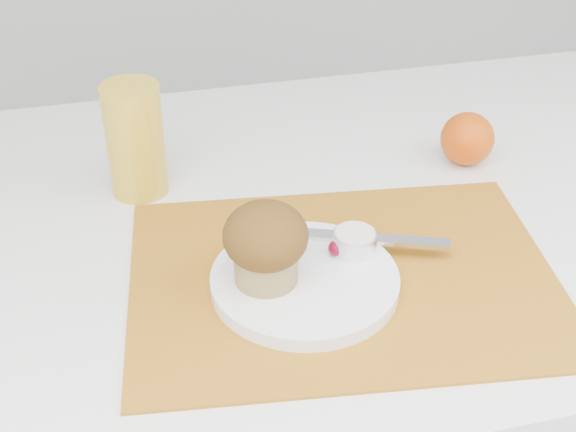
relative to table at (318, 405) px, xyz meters
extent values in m
cube|color=white|center=(0.00, 0.00, 0.00)|extent=(1.20, 0.80, 0.75)
cube|color=#AC6917|center=(-0.02, -0.15, 0.38)|extent=(0.53, 0.42, 0.00)
cylinder|color=white|center=(-0.07, -0.16, 0.39)|extent=(0.26, 0.26, 0.02)
cylinder|color=silver|center=(0.00, -0.12, 0.41)|extent=(0.06, 0.06, 0.02)
cylinder|color=white|center=(0.00, -0.12, 0.42)|extent=(0.05, 0.05, 0.01)
ellipsoid|color=#570208|center=(-0.06, -0.10, 0.40)|extent=(0.02, 0.02, 0.02)
ellipsoid|color=#500215|center=(-0.02, -0.13, 0.41)|extent=(0.02, 0.02, 0.02)
cube|color=silver|center=(0.01, -0.11, 0.40)|extent=(0.22, 0.10, 0.01)
sphere|color=#D74D07|center=(0.23, 0.07, 0.41)|extent=(0.08, 0.08, 0.08)
cylinder|color=gold|center=(-0.23, 0.10, 0.45)|extent=(0.09, 0.09, 0.15)
cylinder|color=#A3884F|center=(-0.11, -0.15, 0.42)|extent=(0.08, 0.08, 0.04)
ellipsoid|color=#341F09|center=(-0.11, -0.15, 0.46)|extent=(0.09, 0.09, 0.07)
camera|label=1|loc=(-0.26, -0.84, 0.96)|focal=50.00mm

